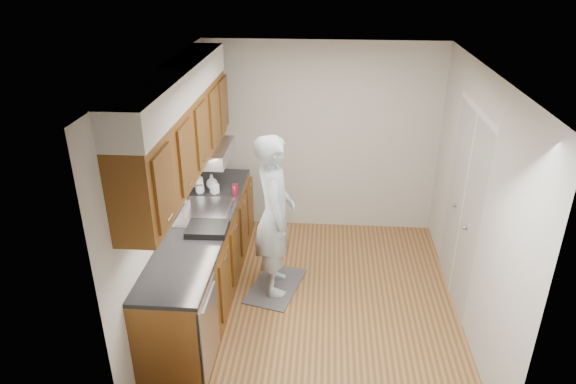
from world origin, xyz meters
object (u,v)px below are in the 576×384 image
object	(u,v)px
soap_bottle_a	(199,182)
soap_bottle_c	(212,181)
person	(274,205)
dish_rack	(207,229)
soda_can	(235,190)
soap_bottle_b	(214,186)

from	to	relation	value
soap_bottle_a	soap_bottle_c	world-z (taller)	soap_bottle_a
person	dish_rack	world-z (taller)	person
dish_rack	person	bearing A→B (deg)	33.98
soda_can	dish_rack	xyz separation A→B (m)	(-0.13, -0.86, -0.03)
soap_bottle_c	soap_bottle_b	bearing A→B (deg)	-65.67
soap_bottle_b	soda_can	size ratio (longest dim) A/B	1.36
soap_bottle_c	dish_rack	world-z (taller)	soap_bottle_c
soap_bottle_b	soda_can	xyz separation A→B (m)	(0.24, -0.03, -0.02)
soap_bottle_a	soap_bottle_c	distance (m)	0.18
dish_rack	soda_can	bearing A→B (deg)	80.13
soda_can	dish_rack	distance (m)	0.87
soap_bottle_b	soap_bottle_a	bearing A→B (deg)	-177.35
person	soap_bottle_a	world-z (taller)	person
person	soap_bottle_b	size ratio (longest dim) A/B	11.60
person	soap_bottle_b	xyz separation A→B (m)	(-0.73, 0.45, -0.01)
dish_rack	soap_bottle_c	bearing A→B (deg)	98.27
soda_can	dish_rack	world-z (taller)	soda_can
soap_bottle_c	soda_can	bearing A→B (deg)	-27.25
person	soda_can	xyz separation A→B (m)	(-0.49, 0.42, -0.03)
person	soap_bottle_a	distance (m)	1.00
soap_bottle_c	soda_can	distance (m)	0.34
person	soap_bottle_c	world-z (taller)	person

